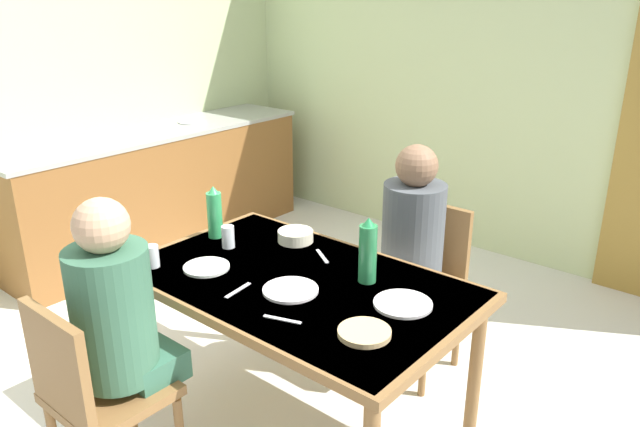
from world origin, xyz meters
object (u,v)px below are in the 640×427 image
at_px(person_far_diner, 411,234).
at_px(water_bottle_green_near, 368,252).
at_px(chair_near_diner, 92,392).
at_px(kitchen_counter, 159,188).
at_px(dining_table, 297,294).
at_px(water_bottle_green_far, 215,213).
at_px(serving_bowl_center, 296,236).
at_px(person_near_diner, 116,310).
at_px(chair_far_diner, 423,278).

bearing_deg(person_far_diner, water_bottle_green_near, 100.65).
bearing_deg(chair_near_diner, person_far_diner, 73.24).
height_order(kitchen_counter, dining_table, kitchen_counter).
distance_m(water_bottle_green_far, serving_bowl_center, 0.41).
height_order(water_bottle_green_near, water_bottle_green_far, water_bottle_green_near).
bearing_deg(water_bottle_green_far, person_near_diner, -67.18).
xyz_separation_m(chair_far_diner, person_far_diner, (0.00, -0.14, 0.28)).
distance_m(kitchen_counter, chair_near_diner, 2.61).
bearing_deg(water_bottle_green_near, dining_table, -143.65).
bearing_deg(serving_bowl_center, water_bottle_green_near, -13.56).
distance_m(chair_near_diner, person_far_diner, 1.55).
height_order(dining_table, person_far_diner, person_far_diner).
distance_m(kitchen_counter, person_near_diner, 2.54).
bearing_deg(dining_table, serving_bowl_center, 132.97).
relative_size(kitchen_counter, water_bottle_green_near, 8.66).
bearing_deg(chair_far_diner, serving_bowl_center, 50.23).
xyz_separation_m(kitchen_counter, chair_far_diner, (2.40, -0.12, 0.05)).
height_order(kitchen_counter, person_far_diner, person_far_diner).
xyz_separation_m(chair_near_diner, person_near_diner, (-0.00, 0.14, 0.28)).
distance_m(chair_near_diner, serving_bowl_center, 1.13).
bearing_deg(chair_far_diner, chair_near_diner, 74.60).
relative_size(chair_far_diner, water_bottle_green_far, 3.35).
relative_size(chair_near_diner, water_bottle_green_near, 3.09).
xyz_separation_m(water_bottle_green_far, serving_bowl_center, (0.34, 0.21, -0.09)).
bearing_deg(serving_bowl_center, person_near_diner, -91.29).
height_order(kitchen_counter, water_bottle_green_far, water_bottle_green_far).
xyz_separation_m(chair_far_diner, water_bottle_green_near, (0.09, -0.63, 0.38)).
height_order(dining_table, serving_bowl_center, serving_bowl_center).
xyz_separation_m(kitchen_counter, person_near_diner, (1.96, -1.58, 0.33)).
bearing_deg(water_bottle_green_far, dining_table, -8.33).
relative_size(dining_table, person_far_diner, 1.89).
xyz_separation_m(kitchen_counter, serving_bowl_center, (1.98, -0.62, 0.33)).
relative_size(water_bottle_green_near, serving_bowl_center, 1.66).
distance_m(person_far_diner, water_bottle_green_far, 0.95).
bearing_deg(kitchen_counter, serving_bowl_center, -17.43).
bearing_deg(chair_far_diner, water_bottle_green_near, 98.37).
height_order(chair_near_diner, chair_far_diner, same).
bearing_deg(person_far_diner, water_bottle_green_far, 37.12).
bearing_deg(dining_table, person_far_diner, 77.84).
bearing_deg(chair_far_diner, water_bottle_green_far, 43.13).
xyz_separation_m(dining_table, chair_far_diner, (0.14, 0.80, -0.18)).
xyz_separation_m(person_near_diner, water_bottle_green_far, (-0.32, 0.75, 0.09)).
xyz_separation_m(water_bottle_green_near, serving_bowl_center, (-0.51, 0.12, -0.11)).
relative_size(chair_far_diner, person_near_diner, 1.13).
relative_size(kitchen_counter, person_far_diner, 3.17).
bearing_deg(person_far_diner, person_near_diner, 71.63).
height_order(dining_table, water_bottle_green_far, water_bottle_green_far).
height_order(kitchen_counter, serving_bowl_center, kitchen_counter).
bearing_deg(person_near_diner, water_bottle_green_near, 57.51).
bearing_deg(chair_near_diner, kitchen_counter, 138.79).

